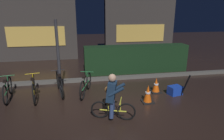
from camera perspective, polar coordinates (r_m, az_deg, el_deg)
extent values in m
plane|color=black|center=(6.11, -0.85, -9.81)|extent=(40.00, 40.00, 0.00)
cube|color=#56544F|center=(8.10, -3.42, -2.60)|extent=(12.00, 0.24, 0.12)
cube|color=black|center=(9.16, 7.09, 3.26)|extent=(4.80, 0.70, 1.25)
cube|color=#383330|center=(12.12, -21.39, 12.65)|extent=(4.51, 0.50, 4.24)
cube|color=#E5B751|center=(11.91, -21.26, 9.12)|extent=(3.16, 0.04, 1.10)
cube|color=#383330|center=(13.27, 8.11, 14.29)|extent=(4.61, 0.50, 4.45)
cube|color=#E5B751|center=(13.07, 8.34, 10.62)|extent=(3.22, 0.04, 1.10)
cylinder|color=#2D2D33|center=(6.79, -15.40, 3.49)|extent=(0.10, 0.10, 2.49)
torus|color=black|center=(7.61, -27.71, -3.83)|extent=(0.14, 0.62, 0.62)
torus|color=black|center=(6.75, -28.79, -6.44)|extent=(0.14, 0.62, 0.62)
cylinder|color=#236B38|center=(7.18, -28.22, -5.05)|extent=(0.17, 0.92, 0.04)
cylinder|color=#236B38|center=(6.97, -28.60, -4.19)|extent=(0.03, 0.03, 0.35)
cube|color=black|center=(6.92, -28.80, -2.85)|extent=(0.13, 0.21, 0.05)
cylinder|color=#236B38|center=(7.35, -28.14, -2.94)|extent=(0.03, 0.03, 0.39)
cylinder|color=#236B38|center=(7.30, -28.34, -1.49)|extent=(0.46, 0.09, 0.02)
torus|color=black|center=(7.32, -21.87, -3.64)|extent=(0.16, 0.67, 0.67)
torus|color=black|center=(6.39, -21.92, -6.58)|extent=(0.16, 0.67, 0.67)
cylinder|color=gold|center=(6.85, -21.90, -5.01)|extent=(0.22, 0.99, 0.04)
cylinder|color=gold|center=(6.62, -22.08, -4.03)|extent=(0.03, 0.03, 0.37)
cube|color=black|center=(6.56, -22.25, -2.49)|extent=(0.13, 0.21, 0.05)
cylinder|color=gold|center=(7.04, -22.07, -2.63)|extent=(0.03, 0.03, 0.42)
cylinder|color=gold|center=(6.98, -22.25, -0.99)|extent=(0.46, 0.11, 0.02)
torus|color=black|center=(7.45, -15.56, -2.71)|extent=(0.17, 0.66, 0.67)
torus|color=black|center=(6.51, -14.53, -5.43)|extent=(0.17, 0.66, 0.67)
cylinder|color=black|center=(6.98, -15.08, -3.98)|extent=(0.23, 0.99, 0.04)
cylinder|color=black|center=(6.75, -15.02, -2.98)|extent=(0.03, 0.03, 0.37)
cube|color=black|center=(6.69, -15.13, -1.47)|extent=(0.14, 0.22, 0.05)
cylinder|color=black|center=(7.17, -15.48, -1.67)|extent=(0.03, 0.03, 0.42)
cylinder|color=black|center=(7.11, -15.61, -0.06)|extent=(0.46, 0.11, 0.02)
torus|color=black|center=(7.18, -6.82, -3.06)|extent=(0.22, 0.62, 0.63)
torus|color=black|center=(6.33, -8.65, -5.89)|extent=(0.22, 0.62, 0.63)
cylinder|color=#236B38|center=(6.75, -7.68, -4.39)|extent=(0.30, 0.91, 0.04)
cylinder|color=#236B38|center=(6.54, -8.07, -3.46)|extent=(0.03, 0.03, 0.35)
cube|color=black|center=(6.49, -8.13, -2.00)|extent=(0.15, 0.22, 0.05)
cylinder|color=#236B38|center=(6.92, -7.25, -2.10)|extent=(0.03, 0.03, 0.40)
cylinder|color=#236B38|center=(6.86, -7.31, -0.53)|extent=(0.45, 0.15, 0.02)
cube|color=black|center=(6.31, 10.32, -9.06)|extent=(0.36, 0.36, 0.03)
cone|color=#EA560F|center=(6.19, 10.45, -6.73)|extent=(0.26, 0.26, 0.53)
cylinder|color=white|center=(6.18, 10.46, -6.50)|extent=(0.16, 0.16, 0.05)
cube|color=black|center=(7.12, 12.65, -6.15)|extent=(0.36, 0.36, 0.03)
cone|color=#EA560F|center=(7.02, 12.78, -4.21)|extent=(0.26, 0.26, 0.49)
cylinder|color=white|center=(7.01, 12.79, -4.02)|extent=(0.16, 0.16, 0.05)
cube|color=#193DB7|center=(7.03, 17.93, -5.67)|extent=(0.50, 0.42, 0.30)
torus|color=black|center=(5.17, 4.24, -12.06)|extent=(0.47, 0.20, 0.48)
torus|color=black|center=(5.26, -3.58, -11.50)|extent=(0.47, 0.20, 0.48)
cylinder|color=gold|center=(5.20, 0.29, -11.80)|extent=(0.68, 0.27, 0.04)
cylinder|color=gold|center=(5.16, -1.08, -10.41)|extent=(0.03, 0.03, 0.26)
cube|color=black|center=(5.10, -1.09, -9.09)|extent=(0.22, 0.16, 0.05)
cylinder|color=gold|center=(5.11, 2.48, -10.48)|extent=(0.03, 0.03, 0.30)
cylinder|color=gold|center=(5.05, 2.50, -8.98)|extent=(0.17, 0.44, 0.02)
cylinder|color=navy|center=(5.26, 0.24, -10.70)|extent=(0.17, 0.23, 0.42)
cylinder|color=navy|center=(5.09, -0.10, -11.72)|extent=(0.17, 0.23, 0.42)
cube|color=#192D47|center=(4.97, -0.15, -6.24)|extent=(0.35, 0.39, 0.54)
sphere|color=tan|center=(4.84, 0.08, -2.33)|extent=(0.20, 0.20, 0.20)
cylinder|color=#192D47|center=(5.06, 1.67, -5.21)|extent=(0.40, 0.21, 0.29)
cylinder|color=#192D47|center=(4.81, 1.24, -6.43)|extent=(0.40, 0.21, 0.29)
ellipsoid|color=brown|center=(5.18, -0.46, -5.87)|extent=(0.35, 0.26, 0.24)
cylinder|color=black|center=(6.85, 20.68, -4.26)|extent=(0.11, 0.36, 0.81)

